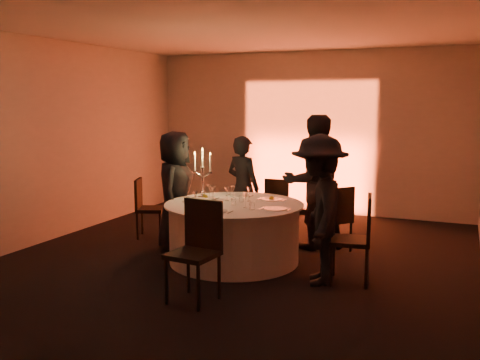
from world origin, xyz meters
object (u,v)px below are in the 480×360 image
at_px(chair_left, 146,205).
at_px(chair_back_right, 337,215).
at_px(guest_right, 319,210).
at_px(candelabra, 203,181).
at_px(banquet_table, 234,233).
at_px(coffee_cup, 186,199).
at_px(chair_right, 358,234).
at_px(chair_front, 197,244).
at_px(chair_back_left, 278,203).
at_px(guest_back_right, 314,182).
at_px(guest_left, 175,190).
at_px(guest_back_left, 243,187).

height_order(chair_left, chair_back_right, chair_back_right).
height_order(guest_right, candelabra, guest_right).
distance_m(banquet_table, chair_back_right, 1.50).
bearing_deg(coffee_cup, guest_right, -7.93).
xyz_separation_m(chair_right, guest_right, (-0.42, -0.16, 0.28)).
bearing_deg(chair_front, guest_right, 50.51).
xyz_separation_m(chair_back_left, guest_back_right, (0.72, -0.58, 0.45)).
distance_m(chair_back_right, chair_right, 1.31).
xyz_separation_m(chair_back_right, chair_right, (0.51, -1.20, 0.06)).
bearing_deg(chair_front, chair_right, 44.98).
distance_m(banquet_table, coffee_cup, 0.76).
bearing_deg(banquet_table, guest_back_right, 53.71).
bearing_deg(chair_right, guest_left, -109.35).
xyz_separation_m(chair_back_left, guest_left, (-1.07, -1.37, 0.34)).
height_order(chair_left, guest_right, guest_right).
bearing_deg(guest_right, chair_front, -63.65).
bearing_deg(guest_back_right, guest_back_left, -41.89).
height_order(chair_front, candelabra, candelabra).
distance_m(chair_back_left, chair_front, 3.02).
bearing_deg(chair_back_right, guest_back_right, -59.88).
relative_size(chair_back_left, guest_left, 0.53).
height_order(chair_left, chair_right, chair_right).
relative_size(chair_right, guest_back_right, 0.54).
distance_m(chair_front, coffee_cup, 1.51).
relative_size(banquet_table, coffee_cup, 16.36).
xyz_separation_m(banquet_table, guest_back_left, (-0.36, 1.17, 0.40)).
height_order(guest_back_left, guest_back_right, guest_back_right).
bearing_deg(guest_back_left, chair_back_right, -170.55).
bearing_deg(chair_front, chair_back_right, 74.66).
bearing_deg(guest_left, guest_right, -120.55).
xyz_separation_m(chair_right, guest_back_left, (-2.00, 1.40, 0.20)).
xyz_separation_m(chair_back_right, guest_right, (0.09, -1.36, 0.34)).
height_order(chair_right, guest_left, guest_left).
distance_m(chair_left, chair_back_left, 2.07).
bearing_deg(guest_back_right, banquet_table, 17.42).
bearing_deg(banquet_table, guest_back_left, 106.96).
bearing_deg(guest_right, candelabra, -125.83).
bearing_deg(guest_back_left, guest_back_right, -168.64).
bearing_deg(guest_right, chair_right, 92.79).
bearing_deg(guest_right, chair_left, -126.49).
bearing_deg(chair_back_left, chair_back_right, 146.77).
bearing_deg(candelabra, chair_back_right, 24.73).
bearing_deg(candelabra, banquet_table, -19.87).
bearing_deg(guest_back_right, chair_left, -26.81).
relative_size(chair_left, guest_back_right, 0.48).
bearing_deg(chair_back_left, guest_left, 50.35).
height_order(chair_back_right, guest_right, guest_right).
height_order(chair_front, coffee_cup, chair_front).
xyz_separation_m(guest_right, coffee_cup, (-1.85, 0.26, -0.06)).
xyz_separation_m(chair_front, candelabra, (-0.73, 1.59, 0.41)).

